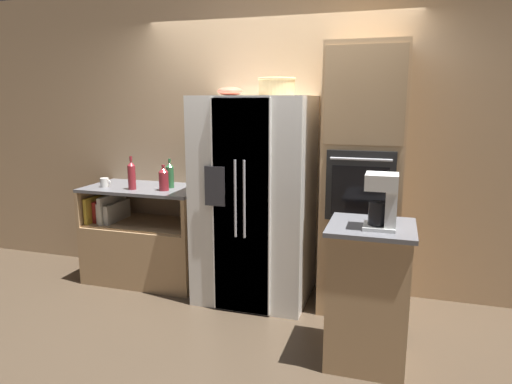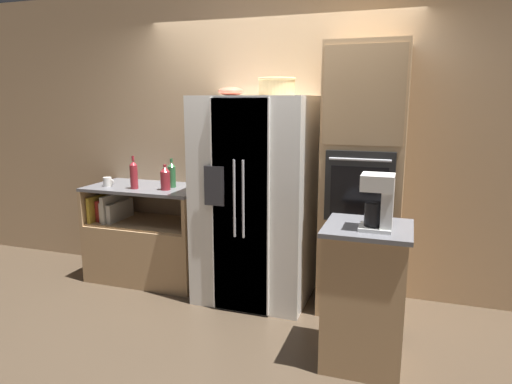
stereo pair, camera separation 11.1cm
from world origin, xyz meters
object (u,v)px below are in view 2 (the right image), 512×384
Objects in this scene: wall_oven at (363,181)px; mug at (108,182)px; wicker_basket at (277,86)px; bottle_wide at (134,174)px; fruit_bowl at (231,91)px; bottle_tall at (172,175)px; coffee_maker at (380,200)px; refrigerator at (255,200)px; bottle_short at (165,178)px.

wall_oven reaches higher than mug.
bottle_wide is (-1.38, -0.06, -0.80)m from wicker_basket.
bottle_tall is at bearing 174.98° from fruit_bowl.
wicker_basket is 0.89× the size of coffee_maker.
fruit_bowl reaches higher than refrigerator.
wicker_basket reaches higher than bottle_wide.
mug is at bearing 162.95° from coffee_maker.
wall_oven is at bearing 3.04° from mug.
coffee_maker is (1.99, -0.82, 0.11)m from bottle_short.
bottle_wide is 0.33m from mug.
wicker_basket is 1.43× the size of fruit_bowl.
wall_oven reaches higher than bottle_wide.
fruit_bowl is 1.76m from coffee_maker.
fruit_bowl is (-0.43, 0.06, -0.04)m from wicker_basket.
wall_oven reaches higher than wicker_basket.
mug is 0.32× the size of coffee_maker.
wall_oven is 1.37m from fruit_bowl.
wicker_basket is 1.35m from bottle_short.
bottle_wide is at bearing 161.18° from coffee_maker.
fruit_bowl is at bearing 7.12° from bottle_wide.
bottle_tall is (-0.64, 0.06, -0.77)m from fruit_bowl.
bottle_wide is (-0.31, -0.04, 0.02)m from bottle_short.
wall_oven is 2.42m from mug.
bottle_tall is 1.17× the size of bottle_short.
bottle_tall is at bearing 29.90° from bottle_wide.
refrigerator reaches higher than bottle_tall.
wall_oven is 1.79m from bottle_short.
bottle_tall is (-1.80, 0.03, -0.04)m from wall_oven.
coffee_maker is at bearing -18.82° from bottle_wide.
wall_oven reaches higher than refrigerator.
bottle_wide is at bearing -177.70° from wicker_basket.
bottle_tall is at bearing 173.28° from refrigerator.
wall_oven is at bearing 4.74° from refrigerator.
refrigerator is 7.52× the size of bottle_short.
wicker_basket is 1.59m from bottle_wide.
fruit_bowl reaches higher than bottle_short.
bottle_tall is 2.47× the size of mug.
mug is at bearing -175.49° from fruit_bowl.
refrigerator is 5.10× the size of coffee_maker.
fruit_bowl is at bearing 4.51° from mug.
fruit_bowl is (-0.24, 0.05, 0.94)m from refrigerator.
bottle_short is (-0.63, -0.08, -0.79)m from fruit_bowl.
wall_oven is 19.54× the size of mug.
bottle_tall is 2.21m from coffee_maker.
wicker_basket is (-0.72, -0.09, 0.77)m from wall_oven.
bottle_wide is 2.43m from coffee_maker.
refrigerator is 0.90m from bottle_tall.
fruit_bowl is at bearing 7.32° from bottle_short.
wicker_basket reaches higher than fruit_bowl.
bottle_tall is 0.35m from bottle_wide.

